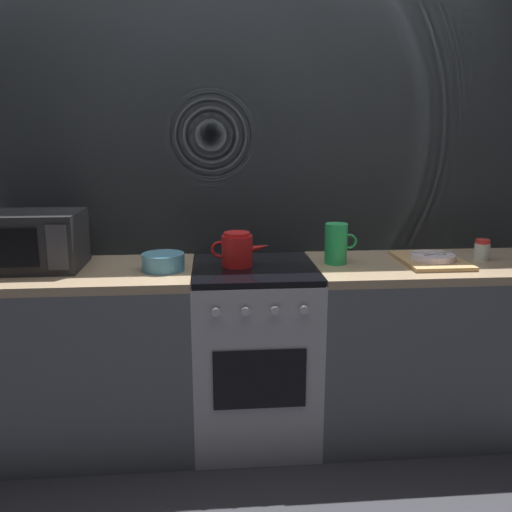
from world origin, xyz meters
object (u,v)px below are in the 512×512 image
(pitcher, at_px, (336,244))
(spice_jar, at_px, (482,250))
(kettle, at_px, (237,249))
(dish_pile, at_px, (432,259))
(stove_unit, at_px, (254,352))
(microwave, at_px, (32,241))
(mixing_bowl, at_px, (163,262))

(pitcher, relative_size, spice_jar, 1.90)
(kettle, xyz_separation_m, dish_pile, (0.97, -0.02, -0.06))
(stove_unit, relative_size, spice_jar, 8.57)
(stove_unit, xyz_separation_m, dish_pile, (0.88, -0.01, 0.47))
(pitcher, height_order, dish_pile, pitcher)
(microwave, relative_size, spice_jar, 4.38)
(dish_pile, height_order, spice_jar, spice_jar)
(microwave, bearing_deg, dish_pile, -1.72)
(microwave, bearing_deg, stove_unit, -2.58)
(spice_jar, bearing_deg, dish_pile, -170.64)
(mixing_bowl, distance_m, spice_jar, 1.60)
(microwave, distance_m, mixing_bowl, 0.63)
(dish_pile, bearing_deg, pitcher, 176.14)
(stove_unit, xyz_separation_m, kettle, (-0.08, 0.01, 0.53))
(mixing_bowl, bearing_deg, stove_unit, 5.28)
(dish_pile, bearing_deg, stove_unit, 179.30)
(microwave, xyz_separation_m, mixing_bowl, (0.62, -0.09, -0.10))
(microwave, bearing_deg, pitcher, -1.02)
(stove_unit, bearing_deg, kettle, 170.52)
(pitcher, height_order, spice_jar, pitcher)
(pitcher, bearing_deg, spice_jar, 1.09)
(stove_unit, distance_m, pitcher, 0.69)
(mixing_bowl, bearing_deg, dish_pile, 1.27)
(kettle, height_order, mixing_bowl, kettle)
(pitcher, xyz_separation_m, spice_jar, (0.76, 0.01, -0.05))
(kettle, relative_size, mixing_bowl, 1.42)
(microwave, height_order, spice_jar, microwave)
(kettle, relative_size, spice_jar, 2.71)
(spice_jar, bearing_deg, mixing_bowl, -177.29)
(microwave, relative_size, mixing_bowl, 2.30)
(microwave, relative_size, kettle, 1.62)
(stove_unit, distance_m, dish_pile, 1.00)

